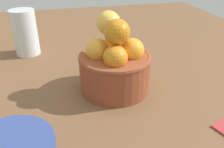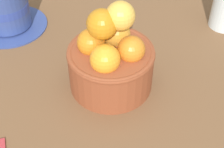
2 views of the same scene
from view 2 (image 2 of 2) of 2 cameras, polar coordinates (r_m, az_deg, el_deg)
ground_plane at (r=57.80cm, az=-0.17°, el=-2.89°), size 143.53×109.37×3.55cm
terracotta_bowl at (r=52.83cm, az=-0.20°, el=2.54°), size 13.74×13.74×15.14cm
coffee_cup at (r=70.01cm, az=-17.48°, el=10.46°), size 14.91×14.91×8.95cm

